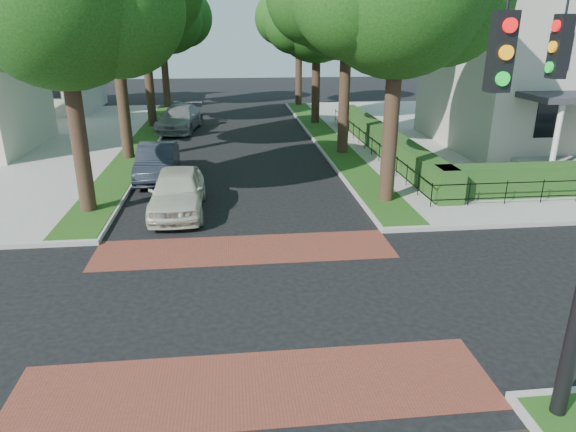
% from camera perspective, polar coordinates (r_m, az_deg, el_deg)
% --- Properties ---
extents(ground, '(120.00, 120.00, 0.00)m').
position_cam_1_polar(ground, '(12.82, -4.34, -9.52)').
color(ground, black).
rests_on(ground, ground).
extents(sidewalk_ne, '(30.00, 30.00, 0.15)m').
position_cam_1_polar(sidewalk_ne, '(36.58, 26.84, 8.20)').
color(sidewalk_ne, gray).
rests_on(sidewalk_ne, ground).
extents(crosswalk_far, '(9.00, 2.20, 0.01)m').
position_cam_1_polar(crosswalk_far, '(15.68, -4.79, -3.72)').
color(crosswalk_far, brown).
rests_on(crosswalk_far, ground).
extents(crosswalk_near, '(9.00, 2.20, 0.01)m').
position_cam_1_polar(crosswalk_near, '(10.16, -3.61, -18.45)').
color(crosswalk_near, brown).
rests_on(crosswalk_near, ground).
extents(grass_strip_ne, '(1.60, 29.80, 0.02)m').
position_cam_1_polar(grass_strip_ne, '(31.38, 4.29, 8.79)').
color(grass_strip_ne, '#1B4814').
rests_on(grass_strip_ne, sidewalk_ne).
extents(grass_strip_nw, '(1.60, 29.80, 0.02)m').
position_cam_1_polar(grass_strip_nw, '(31.28, -15.77, 8.06)').
color(grass_strip_nw, '#1B4814').
rests_on(grass_strip_nw, sidewalk_nw).
extents(tree_right_far, '(7.25, 6.23, 9.74)m').
position_cam_1_polar(tree_right_far, '(35.84, 3.35, 21.08)').
color(tree_right_far, black).
rests_on(tree_right_far, sidewalk_ne).
extents(tree_right_back, '(7.50, 6.45, 10.20)m').
position_cam_1_polar(tree_right_back, '(44.76, 1.34, 21.39)').
color(tree_right_back, black).
rests_on(tree_right_back, sidewalk_ne).
extents(tree_left_far, '(7.00, 6.02, 9.86)m').
position_cam_1_polar(tree_left_far, '(35.73, -15.59, 20.78)').
color(tree_left_far, black).
rests_on(tree_left_far, sidewalk_nw).
extents(tree_left_back, '(7.75, 6.66, 10.44)m').
position_cam_1_polar(tree_left_back, '(44.68, -13.82, 21.05)').
color(tree_left_back, black).
rests_on(tree_left_back, sidewalk_nw).
extents(hedge_main_road, '(1.00, 18.00, 1.20)m').
position_cam_1_polar(hedge_main_road, '(27.89, 10.55, 8.31)').
color(hedge_main_road, '#204317').
rests_on(hedge_main_road, sidewalk_ne).
extents(fence_main_road, '(0.06, 18.00, 0.90)m').
position_cam_1_polar(fence_main_road, '(27.70, 8.93, 8.00)').
color(fence_main_road, black).
rests_on(fence_main_road, sidewalk_ne).
extents(house_victorian, '(13.00, 13.05, 12.48)m').
position_cam_1_polar(house_victorian, '(32.37, 28.42, 17.36)').
color(house_victorian, '#BBB7A7').
rests_on(house_victorian, sidewalk_ne).
extents(house_left_far, '(10.00, 9.00, 10.14)m').
position_cam_1_polar(house_left_far, '(45.76, -26.92, 16.53)').
color(house_left_far, '#BBB7A7').
rests_on(house_left_far, sidewalk_nw).
extents(parked_car_front, '(1.95, 4.72, 1.60)m').
position_cam_1_polar(parked_car_front, '(18.94, -12.19, 2.73)').
color(parked_car_front, beige).
rests_on(parked_car_front, ground).
extents(parked_car_middle, '(1.72, 4.66, 1.52)m').
position_cam_1_polar(parked_car_middle, '(23.54, -14.32, 5.87)').
color(parked_car_middle, '#1E232D').
rests_on(parked_car_middle, ground).
extents(parked_car_rear, '(3.05, 5.83, 1.61)m').
position_cam_1_polar(parked_car_rear, '(34.61, -11.94, 10.58)').
color(parked_car_rear, gray).
rests_on(parked_car_rear, ground).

